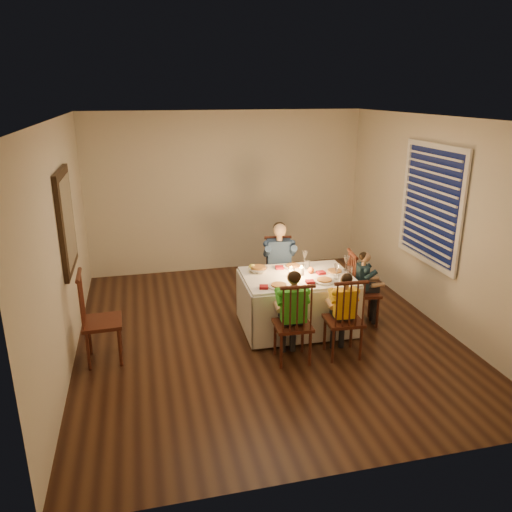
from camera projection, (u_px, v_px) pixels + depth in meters
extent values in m
plane|color=black|center=(264.00, 332.00, 6.26)|extent=(5.00, 5.00, 0.00)
cube|color=beige|center=(62.00, 246.00, 5.35)|extent=(0.02, 5.00, 2.60)
cube|color=beige|center=(436.00, 222.00, 6.34)|extent=(0.02, 5.00, 2.60)
cube|color=beige|center=(227.00, 192.00, 8.16)|extent=(4.50, 0.02, 2.60)
plane|color=white|center=(265.00, 118.00, 5.44)|extent=(5.00, 5.00, 0.00)
cube|color=silver|center=(297.00, 277.00, 6.17)|extent=(1.35, 0.98, 0.04)
cube|color=silver|center=(286.00, 288.00, 6.72)|extent=(1.37, 0.05, 0.65)
cube|color=silver|center=(309.00, 318.00, 5.82)|extent=(1.37, 0.05, 0.65)
cube|color=silver|center=(347.00, 298.00, 6.41)|extent=(0.04, 0.99, 0.65)
cube|color=silver|center=(244.00, 307.00, 6.14)|extent=(0.04, 0.99, 0.65)
cylinder|color=silver|center=(293.00, 267.00, 6.44)|extent=(0.27, 0.27, 0.02)
cylinder|color=silver|center=(279.00, 286.00, 5.80)|extent=(0.27, 0.27, 0.02)
cylinder|color=silver|center=(324.00, 281.00, 5.96)|extent=(0.27, 0.27, 0.02)
cylinder|color=silver|center=(334.00, 272.00, 6.25)|extent=(0.27, 0.27, 0.02)
cylinder|color=silver|center=(291.00, 272.00, 6.13)|extent=(0.06, 0.06, 0.10)
cylinder|color=silver|center=(301.00, 271.00, 6.16)|extent=(0.06, 0.06, 0.10)
sphere|color=yellow|center=(252.00, 268.00, 6.31)|extent=(0.09, 0.09, 0.09)
sphere|color=orange|center=(311.00, 270.00, 6.23)|extent=(0.08, 0.08, 0.08)
imported|color=silver|center=(259.00, 270.00, 6.28)|extent=(0.32, 0.32, 0.06)
cube|color=black|center=(66.00, 221.00, 5.57)|extent=(0.05, 0.95, 1.15)
cube|color=white|center=(69.00, 221.00, 5.58)|extent=(0.01, 0.78, 0.98)
cube|color=#0D1437|center=(432.00, 205.00, 6.37)|extent=(0.01, 1.20, 1.40)
cube|color=white|center=(431.00, 205.00, 6.37)|extent=(0.03, 1.34, 1.54)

